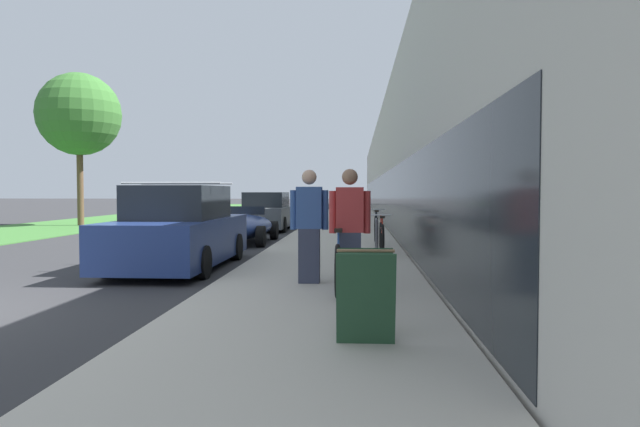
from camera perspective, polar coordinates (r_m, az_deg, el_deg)
name	(u,v)px	position (r m, az deg, el deg)	size (l,w,h in m)	color
sidewalk_slab	(345,223)	(27.32, 2.53, -0.93)	(3.43, 70.00, 0.11)	#BCB5A5
storefront_facade	(459,170)	(35.83, 13.70, 4.26)	(10.01, 70.00, 5.74)	#BCB7AD
lawn_strip	(125,219)	(33.94, -18.95, -0.49)	(5.72, 70.00, 0.03)	#3D7533
tandem_bicycle	(340,261)	(8.75, 1.98, -4.73)	(0.52, 2.69, 0.94)	black
person_rider	(350,230)	(8.36, 2.99, -1.61)	(0.61, 0.24, 1.79)	#33384C
person_bystander	(309,226)	(9.07, -1.08, -1.26)	(0.61, 0.24, 1.80)	#33384C
bike_rack_hoop	(377,234)	(12.80, 5.67, -2.01)	(0.05, 0.60, 0.84)	#4C4C51
cruiser_bike_nearest	(382,237)	(13.68, 6.19, -2.31)	(0.52, 1.74, 0.89)	black
cruiser_bike_middle	(376,230)	(15.77, 5.64, -1.61)	(0.52, 1.78, 0.96)	black
sandwich_board_sign	(366,295)	(5.61, 4.58, -8.13)	(0.56, 0.56, 0.90)	#23472D
parked_sedan_curbside	(179,231)	(11.97, -13.88, -1.70)	(1.97, 4.73, 1.75)	navy
vintage_roadster_curbside	(244,227)	(17.41, -7.65, -1.35)	(1.71, 4.39, 1.10)	navy
parked_sedan_far	(267,213)	(23.08, -5.37, 0.07)	(1.91, 4.59, 1.52)	#4C5156
street_tree_far	(79,115)	(28.02, -22.95, 9.09)	(3.67, 3.67, 6.85)	brown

